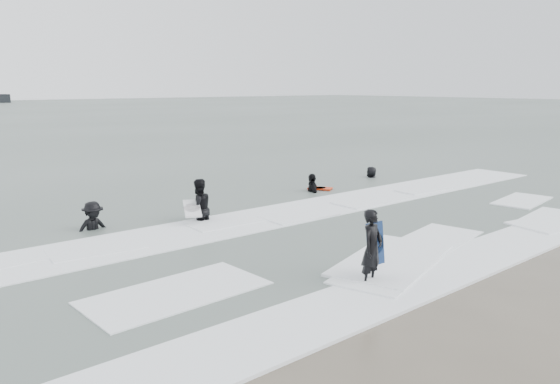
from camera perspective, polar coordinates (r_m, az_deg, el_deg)
ground at (r=13.54m, az=13.69°, el=-7.75°), size 320.00×320.00×0.00m
surfer_centre at (r=12.30m, az=9.47°, el=-9.52°), size 0.70×0.55×1.71m
surfer_wading at (r=17.67m, az=-8.46°, el=-3.10°), size 0.96×0.75×1.94m
surfer_breaker at (r=17.24m, az=-18.88°, el=-3.95°), size 1.18×0.73×1.77m
surfer_right_near at (r=22.22m, az=3.36°, el=-0.06°), size 0.95×1.22×1.94m
surfer_right_far at (r=25.89m, az=9.52°, el=1.40°), size 0.95×0.99×1.71m
surf_foam at (r=15.90m, az=2.98°, el=-4.45°), size 30.03×9.06×0.09m
bodyboards at (r=17.24m, az=1.08°, el=-1.63°), size 7.85×9.03×1.25m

